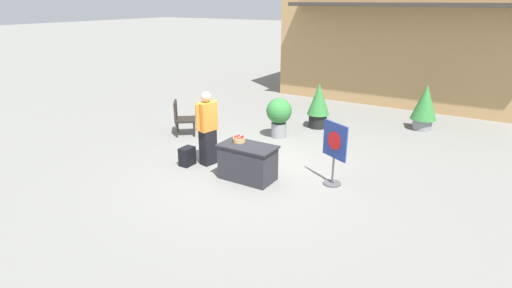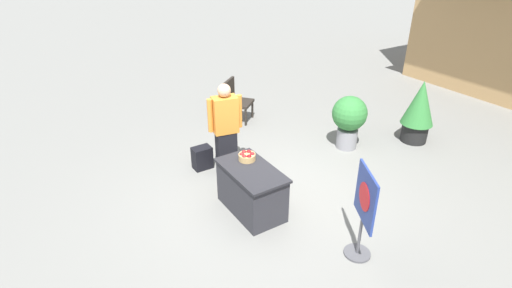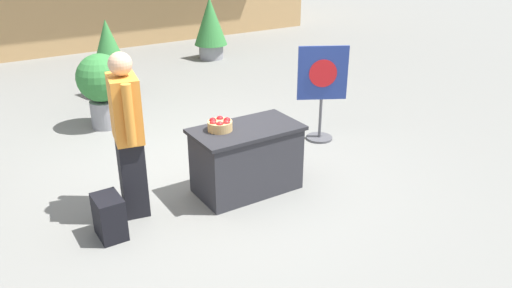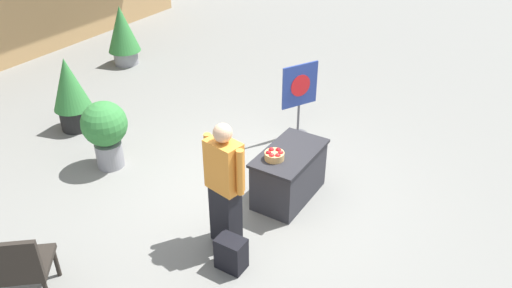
# 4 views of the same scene
# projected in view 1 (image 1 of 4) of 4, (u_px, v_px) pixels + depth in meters

# --- Properties ---
(ground_plane) EXTENTS (120.00, 120.00, 0.00)m
(ground_plane) POSITION_uv_depth(u_px,v_px,m) (253.00, 169.00, 8.86)
(ground_plane) COLOR slate
(storefront_building) EXTENTS (9.75, 5.66, 5.48)m
(storefront_building) POSITION_uv_depth(u_px,v_px,m) (430.00, 23.00, 14.58)
(storefront_building) COLOR tan
(storefront_building) RESTS_ON ground_plane
(display_table) EXTENTS (1.17, 0.66, 0.75)m
(display_table) POSITION_uv_depth(u_px,v_px,m) (248.00, 162.00, 8.23)
(display_table) COLOR #2D2D33
(display_table) RESTS_ON ground_plane
(apple_basket) EXTENTS (0.26, 0.26, 0.13)m
(apple_basket) POSITION_uv_depth(u_px,v_px,m) (239.00, 139.00, 8.29)
(apple_basket) COLOR tan
(apple_basket) RESTS_ON display_table
(person_visitor) EXTENTS (0.33, 0.60, 1.67)m
(person_visitor) POSITION_uv_depth(u_px,v_px,m) (207.00, 128.00, 8.85)
(person_visitor) COLOR black
(person_visitor) RESTS_ON ground_plane
(backpack) EXTENTS (0.24, 0.34, 0.42)m
(backpack) POSITION_uv_depth(u_px,v_px,m) (187.00, 156.00, 8.99)
(backpack) COLOR black
(backpack) RESTS_ON ground_plane
(poster_board) EXTENTS (0.60, 0.36, 1.30)m
(poster_board) POSITION_uv_depth(u_px,v_px,m) (334.00, 151.00, 7.87)
(poster_board) COLOR #4C4C51
(poster_board) RESTS_ON ground_plane
(patio_chair) EXTENTS (0.77, 0.77, 0.95)m
(patio_chair) POSITION_uv_depth(u_px,v_px,m) (181.00, 116.00, 10.94)
(patio_chair) COLOR #28231E
(patio_chair) RESTS_ON ground_plane
(potted_plant_near_left) EXTENTS (0.69, 0.69, 1.08)m
(potted_plant_near_left) POSITION_uv_depth(u_px,v_px,m) (279.00, 114.00, 10.69)
(potted_plant_near_left) COLOR gray
(potted_plant_near_left) RESTS_ON ground_plane
(potted_plant_far_left) EXTENTS (0.64, 0.64, 1.30)m
(potted_plant_far_left) POSITION_uv_depth(u_px,v_px,m) (319.00, 104.00, 11.51)
(potted_plant_far_left) COLOR black
(potted_plant_far_left) RESTS_ON ground_plane
(potted_plant_far_right) EXTENTS (0.71, 0.71, 1.32)m
(potted_plant_far_right) POSITION_uv_depth(u_px,v_px,m) (425.00, 105.00, 11.32)
(potted_plant_far_right) COLOR gray
(potted_plant_far_right) RESTS_ON ground_plane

